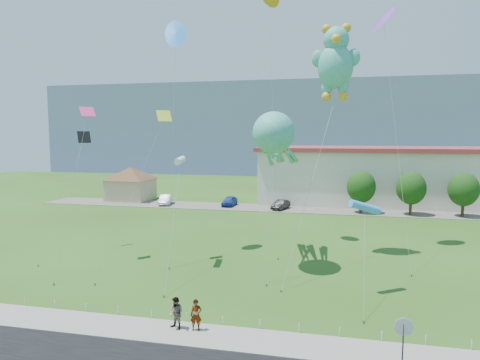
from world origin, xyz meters
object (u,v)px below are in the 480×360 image
object	(u,v)px
parked_car_blue	(230,201)
warehouse	(474,176)
octopus_kite	(276,141)
pavilion	(131,180)
parked_car_silver	(166,199)
teddy_bear_kite	(336,61)
stop_sign	(403,332)
parked_car_black	(281,205)
pedestrian_right	(176,313)
pedestrian_left	(196,315)

from	to	relation	value
parked_car_blue	warehouse	bearing A→B (deg)	16.54
octopus_kite	pavilion	bearing A→B (deg)	133.12
parked_car_silver	teddy_bear_kite	bearing A→B (deg)	-53.54
stop_sign	teddy_bear_kite	distance (m)	23.56
octopus_kite	teddy_bear_kite	xyz separation A→B (m)	(4.29, 4.33, 6.49)
parked_car_silver	parked_car_black	world-z (taller)	parked_car_silver
octopus_kite	teddy_bear_kite	size ratio (longest dim) A/B	0.62
stop_sign	parked_car_silver	bearing A→B (deg)	124.14
warehouse	stop_sign	distance (m)	51.00
pedestrian_right	teddy_bear_kite	xyz separation A→B (m)	(7.62, 16.79, 15.11)
parked_car_blue	octopus_kite	world-z (taller)	octopus_kite
warehouse	pedestrian_right	bearing A→B (deg)	-120.33
warehouse	parked_car_black	world-z (taller)	warehouse
parked_car_silver	octopus_kite	world-z (taller)	octopus_kite
warehouse	parked_car_blue	distance (m)	34.92
pavilion	octopus_kite	bearing A→B (deg)	-46.88
pavilion	teddy_bear_kite	xyz separation A→B (m)	(30.47, -23.62, 13.01)
pavilion	parked_car_black	size ratio (longest dim) A/B	2.46
warehouse	parked_car_black	xyz separation A→B (m)	(-26.34, -9.60, -3.45)
pavilion	stop_sign	bearing A→B (deg)	-51.56
parked_car_blue	octopus_kite	distance (m)	28.85
warehouse	parked_car_silver	world-z (taller)	warehouse
warehouse	pedestrian_right	world-z (taller)	warehouse
pedestrian_right	warehouse	bearing A→B (deg)	83.11
pedestrian_left	pedestrian_right	world-z (taller)	pedestrian_right
pedestrian_right	parked_car_silver	xyz separation A→B (m)	(-15.86, 37.31, -0.16)
warehouse	pedestrian_left	xyz separation A→B (m)	(-26.12, -46.34, -3.23)
pavilion	octopus_kite	world-z (taller)	octopus_kite
pedestrian_left	parked_car_blue	world-z (taller)	pedestrian_left
parked_car_black	stop_sign	bearing A→B (deg)	-58.68
parked_car_silver	pedestrian_right	bearing A→B (deg)	-79.36
stop_sign	parked_car_silver	world-z (taller)	stop_sign
pedestrian_left	pedestrian_right	size ratio (longest dim) A/B	0.97
pavilion	stop_sign	world-z (taller)	pavilion
warehouse	teddy_bear_kite	xyz separation A→B (m)	(-19.53, -29.62, 11.91)
warehouse	parked_car_silver	bearing A→B (deg)	-168.05
pedestrian_left	warehouse	bearing A→B (deg)	43.69
stop_sign	pedestrian_left	size ratio (longest dim) A/B	1.57
pedestrian_right	parked_car_silver	world-z (taller)	pedestrian_right
pedestrian_right	parked_car_black	world-z (taller)	pedestrian_right
pedestrian_left	parked_car_black	size ratio (longest dim) A/B	0.43
warehouse	teddy_bear_kite	size ratio (longest dim) A/B	3.22
parked_car_black	warehouse	bearing A→B (deg)	37.04
parked_car_blue	teddy_bear_kite	size ratio (longest dim) A/B	0.21
warehouse	parked_car_silver	distance (m)	44.10
pavilion	octopus_kite	size ratio (longest dim) A/B	0.79
pavilion	warehouse	size ratio (longest dim) A/B	0.15
warehouse	octopus_kite	bearing A→B (deg)	-125.05
parked_car_blue	teddy_bear_kite	distance (m)	29.82
parked_car_silver	octopus_kite	xyz separation A→B (m)	(19.20, -24.85, 8.78)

